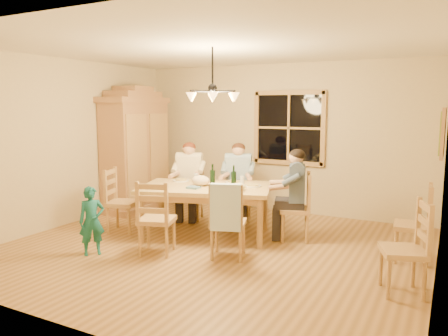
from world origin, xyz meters
The scene contains 33 objects.
floor centered at (0.00, 0.00, 0.00)m, with size 5.50×5.50×0.00m, color olive.
ceiling centered at (0.00, 0.00, 2.70)m, with size 5.50×5.00×0.02m, color white.
wall_back centered at (0.00, 2.50, 1.35)m, with size 5.50×0.02×2.70m, color beige.
wall_left centered at (-2.75, 0.00, 1.35)m, with size 0.02×5.00×2.70m, color beige.
wall_right centered at (2.75, 0.00, 1.35)m, with size 0.02×5.00×2.70m, color beige.
window centered at (0.20, 2.47, 1.55)m, with size 1.30×0.06×1.30m.
painting centered at (2.71, 1.20, 1.60)m, with size 0.06×0.78×0.64m.
chandelier centered at (0.00, 0.00, 2.08)m, with size 0.77×0.68×0.71m.
armoire centered at (-2.42, 1.36, 1.06)m, with size 0.66×1.40×2.30m.
dining_table centered at (-0.38, 0.47, 0.66)m, with size 2.17×1.70×0.76m.
chair_far_left centered at (-1.12, 1.17, 0.30)m, with size 0.55×0.54×0.99m.
chair_far_right centered at (-0.32, 1.44, 0.30)m, with size 0.55×0.54×0.99m.
chair_near_left centered at (-0.55, -0.53, 0.30)m, with size 0.55×0.54×0.99m.
chair_near_right centered at (0.35, -0.23, 0.30)m, with size 0.55×0.54×0.99m.
chair_end_left centered at (-1.64, 0.06, 0.30)m, with size 0.54×0.55×0.99m.
chair_end_right centered at (0.87, 0.89, 0.30)m, with size 0.54×0.55×0.99m.
adult_woman centered at (-1.12, 1.17, 0.84)m, with size 0.49×0.52×0.87m.
adult_plaid_man centered at (-0.32, 1.44, 0.84)m, with size 0.49×0.52×0.87m.
adult_slate_man centered at (0.87, 0.89, 0.84)m, with size 0.52×0.49×0.87m.
towel centered at (0.41, -0.41, 0.70)m, with size 0.38×0.10×0.58m, color #B9D6FB.
wine_bottle_a centered at (-0.29, 0.51, 0.93)m, with size 0.08×0.08×0.33m, color black.
wine_bottle_b centered at (0.05, 0.53, 0.93)m, with size 0.08×0.08×0.33m, color black.
plate_woman centered at (-0.94, 0.64, 0.77)m, with size 0.26×0.26×0.02m, color white.
plate_plaid centered at (-0.12, 0.87, 0.77)m, with size 0.26×0.26×0.02m, color white.
plate_slate centered at (0.26, 0.74, 0.77)m, with size 0.26×0.26×0.02m, color white.
wine_glass_a centered at (-0.68, 0.67, 0.83)m, with size 0.06×0.06×0.14m, color silver.
wine_glass_b centered at (0.07, 0.78, 0.83)m, with size 0.06×0.06×0.14m, color silver.
cap centered at (0.21, 0.38, 0.82)m, with size 0.20×0.20×0.11m, color beige.
napkin centered at (-0.44, 0.20, 0.78)m, with size 0.18×0.14×0.03m, color #547A9B.
cloth_bundle centered at (-0.47, 0.46, 0.84)m, with size 0.28×0.22×0.15m, color beige.
child centered at (-1.28, -0.96, 0.45)m, with size 0.33×0.22×0.90m, color #176569.
chair_spare_front centered at (2.45, -0.37, 0.30)m, with size 0.55×0.56×0.99m.
chair_spare_back centered at (2.45, 0.71, 0.30)m, with size 0.45×0.47×0.99m.
Camera 1 is at (2.83, -5.07, 1.93)m, focal length 35.00 mm.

